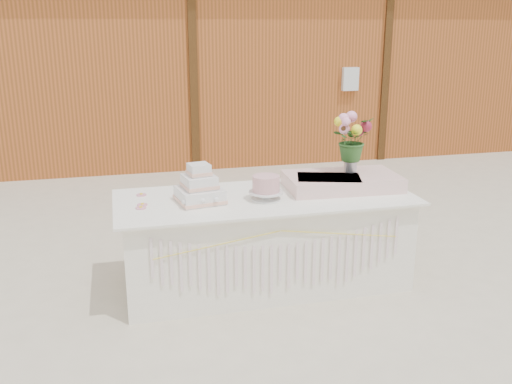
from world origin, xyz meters
TOP-DOWN VIEW (x-y plane):
  - ground at (0.00, 0.00)m, footprint 80.00×80.00m
  - barn at (-0.01, 5.99)m, footprint 12.60×4.60m
  - cake_table at (0.00, -0.00)m, footprint 2.40×1.00m
  - wedding_cake at (-0.53, -0.02)m, footprint 0.39×0.39m
  - pink_cake_stand at (-0.02, -0.10)m, footprint 0.27×0.27m
  - satin_runner at (0.69, 0.07)m, footprint 0.97×0.59m
  - flower_vase at (0.80, 0.15)m, footprint 0.11×0.11m
  - bouquet at (0.80, 0.15)m, footprint 0.43×0.42m
  - loose_flowers at (-1.03, 0.08)m, footprint 0.25×0.42m

SIDE VIEW (x-z plane):
  - ground at x=0.00m, z-range 0.00..0.00m
  - cake_table at x=0.00m, z-range 0.00..0.77m
  - loose_flowers at x=-1.03m, z-range 0.77..0.79m
  - satin_runner at x=0.69m, z-range 0.77..0.89m
  - wedding_cake at x=-0.53m, z-range 0.72..1.03m
  - pink_cake_stand at x=-0.02m, z-range 0.78..0.98m
  - flower_vase at x=0.80m, z-range 0.89..1.04m
  - bouquet at x=0.80m, z-range 1.04..1.40m
  - barn at x=-0.01m, z-range 0.03..3.33m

